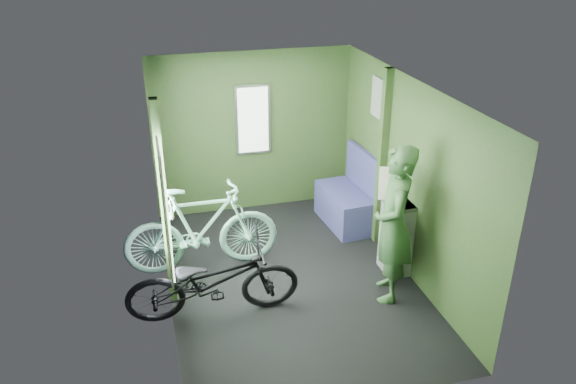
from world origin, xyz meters
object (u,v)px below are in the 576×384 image
(bicycle_mint, at_px, (204,268))
(bench_seat, at_px, (348,203))
(passenger, at_px, (394,224))
(bicycle_black, at_px, (216,317))
(waste_box, at_px, (396,237))

(bicycle_mint, height_order, bench_seat, bench_seat)
(passenger, relative_size, bench_seat, 1.71)
(passenger, bearing_deg, bicycle_black, -73.32)
(passenger, bearing_deg, bicycle_mint, -99.99)
(bicycle_mint, height_order, passenger, passenger)
(bicycle_black, bearing_deg, bench_seat, -50.01)
(bicycle_black, height_order, bicycle_mint, bicycle_mint)
(passenger, relative_size, waste_box, 1.95)
(passenger, distance_m, waste_box, 0.67)
(passenger, distance_m, bench_seat, 1.81)
(bicycle_mint, bearing_deg, bench_seat, -72.70)
(waste_box, distance_m, bench_seat, 1.29)
(waste_box, bearing_deg, bench_seat, 95.00)
(bench_seat, bearing_deg, waste_box, -89.92)
(waste_box, bearing_deg, bicycle_black, -170.95)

